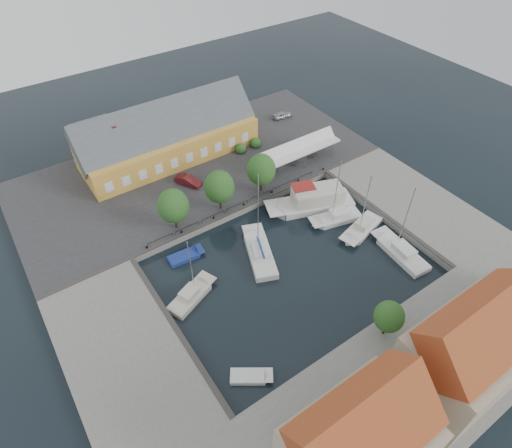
% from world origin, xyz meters
% --- Properties ---
extents(ground, '(140.00, 140.00, 0.00)m').
position_xyz_m(ground, '(0.00, 0.00, 0.00)').
color(ground, black).
rests_on(ground, ground).
extents(north_quay, '(56.00, 26.00, 1.00)m').
position_xyz_m(north_quay, '(0.00, 23.00, 0.50)').
color(north_quay, '#2D2D30').
rests_on(north_quay, ground).
extents(west_quay, '(12.00, 24.00, 1.00)m').
position_xyz_m(west_quay, '(-22.00, -2.00, 0.50)').
color(west_quay, slate).
rests_on(west_quay, ground).
extents(east_quay, '(12.00, 24.00, 1.00)m').
position_xyz_m(east_quay, '(22.00, -2.00, 0.50)').
color(east_quay, slate).
rests_on(east_quay, ground).
extents(south_bank, '(56.00, 14.00, 1.00)m').
position_xyz_m(south_bank, '(0.00, -21.00, 0.50)').
color(south_bank, slate).
rests_on(south_bank, ground).
extents(quay_edge_fittings, '(56.00, 24.72, 0.40)m').
position_xyz_m(quay_edge_fittings, '(0.02, 4.75, 1.06)').
color(quay_edge_fittings, '#383533').
rests_on(quay_edge_fittings, north_quay).
extents(warehouse, '(28.56, 14.00, 9.55)m').
position_xyz_m(warehouse, '(-2.60, 28.36, 4.43)').
color(warehouse, gold).
rests_on(warehouse, north_quay).
extents(tent_canopy, '(14.00, 4.00, 2.83)m').
position_xyz_m(tent_canopy, '(14.00, 14.50, 3.68)').
color(tent_canopy, silver).
rests_on(tent_canopy, north_quay).
extents(quay_trees, '(18.20, 4.20, 6.30)m').
position_xyz_m(quay_trees, '(-2.00, 12.00, 4.88)').
color(quay_trees, black).
rests_on(quay_trees, north_quay).
extents(car_silver, '(3.78, 1.78, 1.25)m').
position_xyz_m(car_silver, '(20.44, 27.25, 1.62)').
color(car_silver, '#AEB1B6').
rests_on(car_silver, north_quay).
extents(car_red, '(3.34, 4.44, 1.40)m').
position_xyz_m(car_red, '(-3.23, 19.48, 1.70)').
color(car_red, '#5D151A').
rests_on(car_red, north_quay).
extents(center_sailboat, '(6.11, 9.82, 13.05)m').
position_xyz_m(center_sailboat, '(-2.07, 2.13, 0.36)').
color(center_sailboat, silver).
rests_on(center_sailboat, ground).
extents(trawler, '(13.37, 8.00, 5.00)m').
position_xyz_m(trawler, '(9.82, 5.69, 1.02)').
color(trawler, silver).
rests_on(trawler, ground).
extents(east_boat_a, '(7.92, 4.31, 10.90)m').
position_xyz_m(east_boat_a, '(10.80, 1.56, 0.26)').
color(east_boat_a, silver).
rests_on(east_boat_a, ground).
extents(east_boat_b, '(8.01, 4.32, 10.63)m').
position_xyz_m(east_boat_b, '(12.22, -2.04, 0.26)').
color(east_boat_b, silver).
rests_on(east_boat_b, ground).
extents(east_boat_c, '(3.49, 9.00, 11.20)m').
position_xyz_m(east_boat_c, '(13.28, -8.12, 0.26)').
color(east_boat_c, silver).
rests_on(east_boat_c, ground).
extents(west_boat_b, '(7.12, 4.74, 9.55)m').
position_xyz_m(west_boat_b, '(-12.63, 1.13, 0.26)').
color(west_boat_b, beige).
rests_on(west_boat_b, ground).
extents(launch_sw, '(4.54, 3.82, 0.98)m').
position_xyz_m(launch_sw, '(-12.44, -11.21, 0.09)').
color(launch_sw, silver).
rests_on(launch_sw, ground).
extents(launch_nw, '(4.96, 2.26, 0.88)m').
position_xyz_m(launch_nw, '(-10.23, 7.30, 0.09)').
color(launch_nw, navy).
rests_on(launch_nw, ground).
extents(townhouses, '(36.30, 8.50, 12.00)m').
position_xyz_m(townhouses, '(1.93, -23.24, 5.82)').
color(townhouses, tan).
rests_on(townhouses, south_bank).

